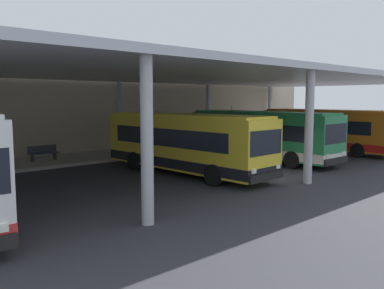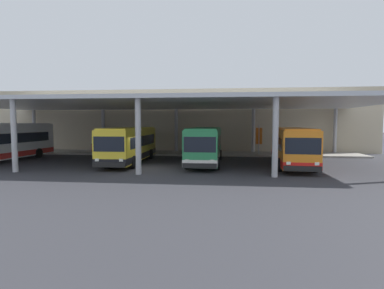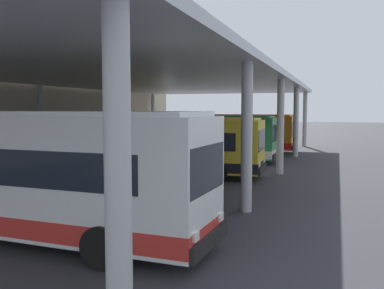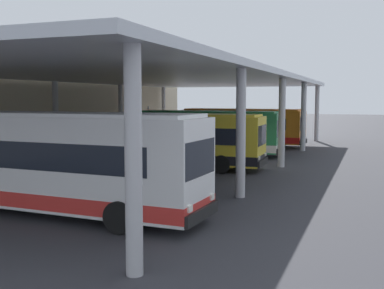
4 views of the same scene
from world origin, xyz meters
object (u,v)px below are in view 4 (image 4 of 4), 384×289
object	(u,v)px
bus_second_bay	(174,140)
bus_far_bay	(242,127)
bus_middle_bay	(208,132)
banner_sign	(149,122)
bus_nearest_bay	(52,162)
bench_waiting	(8,158)

from	to	relation	value
bus_second_bay	bus_far_bay	xyz separation A→B (m)	(14.00, -0.38, 0.00)
bus_middle_bay	banner_sign	bearing A→B (deg)	53.77
bus_nearest_bay	bus_middle_bay	bearing A→B (deg)	2.00
bus_nearest_bay	banner_sign	xyz separation A→B (m)	(23.99, 8.03, 0.14)
bus_middle_bay	bus_far_bay	size ratio (longest dim) A/B	0.99
bus_second_bay	bench_waiting	distance (m)	9.51
bus_nearest_bay	bus_second_bay	world-z (taller)	bus_nearest_bay
bus_far_bay	bench_waiting	size ratio (longest dim) A/B	5.94
bus_middle_bay	bench_waiting	bearing A→B (deg)	142.93
bus_middle_bay	bench_waiting	xyz separation A→B (m)	(-10.93, 8.26, -0.99)
bus_far_bay	bench_waiting	distance (m)	20.25
bus_nearest_bay	bus_middle_bay	world-z (taller)	bus_nearest_bay
bus_far_bay	bus_middle_bay	bearing A→B (deg)	175.24
bench_waiting	banner_sign	distance (m)	16.41
bus_nearest_bay	bus_middle_bay	xyz separation A→B (m)	(18.58, 0.65, -0.19)
bus_second_bay	banner_sign	xyz separation A→B (m)	(12.16, 7.61, 0.32)
bus_far_bay	banner_sign	xyz separation A→B (m)	(-1.84, 7.99, 0.32)
bus_second_bay	bus_middle_bay	distance (m)	6.76
bus_second_bay	bus_nearest_bay	bearing A→B (deg)	-177.95
bench_waiting	bus_far_bay	bearing A→B (deg)	-25.99
bus_far_bay	banner_sign	size ratio (longest dim) A/B	3.34
bus_far_bay	bus_nearest_bay	bearing A→B (deg)	-179.90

